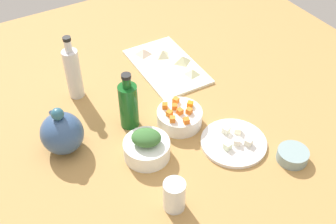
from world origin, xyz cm
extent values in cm
cube|color=#AE8147|center=(0.00, 0.00, 1.50)|extent=(190.00, 190.00, 3.00)
cube|color=white|center=(27.56, -15.54, 3.50)|extent=(36.01, 22.75, 1.00)
cylinder|color=white|center=(-19.10, -13.25, 3.60)|extent=(21.26, 21.26, 1.20)
cylinder|color=white|center=(-9.33, 13.08, 5.91)|extent=(14.51, 14.51, 5.81)
cylinder|color=white|center=(-2.02, -3.30, 5.64)|extent=(15.22, 15.22, 5.29)
cylinder|color=#809A9D|center=(-33.50, -24.90, 4.83)|extent=(9.63, 9.63, 3.66)
ellipsoid|color=#35517C|center=(6.89, 34.01, 9.49)|extent=(13.92, 13.32, 12.98)
sphere|color=#2B5D72|center=(6.89, 34.01, 17.54)|extent=(3.90, 3.90, 3.90)
cylinder|color=#35517C|center=(12.81, 34.01, 11.11)|extent=(5.38, 2.00, 3.93)
cylinder|color=silver|center=(29.62, 21.10, 12.48)|extent=(5.52, 5.52, 18.95)
cylinder|color=silver|center=(29.62, 21.10, 24.14)|extent=(2.48, 2.48, 4.37)
cylinder|color=black|center=(29.62, 21.10, 26.93)|extent=(2.76, 2.76, 1.20)
cylinder|color=#185C20|center=(6.08, 11.31, 11.07)|extent=(6.28, 6.28, 16.14)
cylinder|color=#185C20|center=(6.08, 11.31, 20.95)|extent=(2.83, 2.83, 3.62)
cylinder|color=black|center=(6.08, 11.31, 23.36)|extent=(3.14, 3.14, 1.20)
cylinder|color=white|center=(-29.81, 15.52, 7.93)|extent=(6.25, 6.25, 9.86)
cube|color=orange|center=(-4.22, -5.60, 9.19)|extent=(2.38, 2.38, 1.80)
cube|color=orange|center=(-1.54, -7.69, 9.19)|extent=(2.54, 2.54, 1.80)
cube|color=orange|center=(2.58, -4.60, 9.19)|extent=(2.37, 2.37, 1.80)
cube|color=orange|center=(2.02, 0.15, 9.19)|extent=(2.47, 2.47, 1.80)
cube|color=orange|center=(-7.67, -2.30, 9.19)|extent=(2.18, 2.18, 1.80)
cube|color=orange|center=(0.35, -2.53, 9.19)|extent=(2.47, 2.47, 1.80)
cube|color=orange|center=(-1.90, 0.58, 9.19)|extent=(2.37, 2.37, 1.80)
cube|color=orange|center=(-2.80, -2.86, 9.19)|extent=(2.05, 2.05, 1.80)
cube|color=orange|center=(-4.81, 1.14, 9.19)|extent=(2.49, 2.49, 1.80)
ellipsoid|color=#396C33|center=(-9.33, 13.08, 11.01)|extent=(11.31, 11.68, 4.39)
cube|color=#E4F2CB|center=(-20.49, -9.66, 5.30)|extent=(2.64, 2.64, 2.20)
cube|color=silver|center=(-22.54, -16.41, 5.30)|extent=(2.93, 2.93, 2.20)
cube|color=silver|center=(-14.57, -13.43, 5.30)|extent=(2.79, 2.79, 2.20)
cube|color=white|center=(-20.49, -13.44, 5.30)|extent=(3.11, 3.11, 2.20)
cube|color=white|center=(-16.46, -16.82, 5.30)|extent=(3.11, 3.11, 2.20)
pyramid|color=beige|center=(33.69, -17.42, 5.44)|extent=(6.03, 6.25, 2.88)
pyramid|color=beige|center=(38.91, -11.21, 5.27)|extent=(7.56, 7.48, 2.55)
pyramid|color=beige|center=(17.58, -21.03, 5.12)|extent=(7.07, 7.00, 2.23)
pyramid|color=beige|center=(26.04, -21.94, 5.47)|extent=(5.71, 6.13, 2.94)
camera|label=1|loc=(-88.12, 51.78, 101.86)|focal=44.77mm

